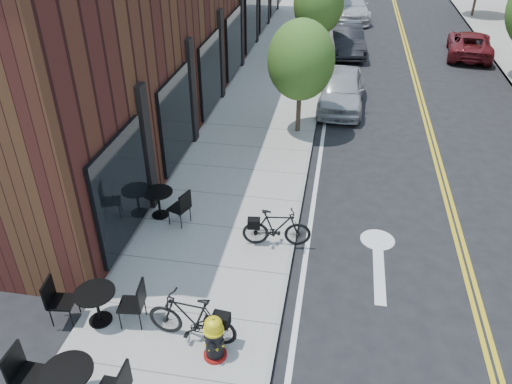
# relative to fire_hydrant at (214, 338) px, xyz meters

# --- Properties ---
(ground) EXTENTS (120.00, 120.00, 0.00)m
(ground) POSITION_rel_fire_hydrant_xyz_m (1.09, 0.96, -0.59)
(ground) COLOR black
(ground) RESTS_ON ground
(sidewalk_near) EXTENTS (4.00, 70.00, 0.12)m
(sidewalk_near) POSITION_rel_fire_hydrant_xyz_m (-0.91, 10.96, -0.53)
(sidewalk_near) COLOR #9E9B93
(sidewalk_near) RESTS_ON ground
(tree_near_a) EXTENTS (2.20, 2.20, 3.81)m
(tree_near_a) POSITION_rel_fire_hydrant_xyz_m (0.49, 9.96, 2.01)
(tree_near_a) COLOR #382B1E
(tree_near_a) RESTS_ON sidewalk_near
(tree_near_b) EXTENTS (2.30, 2.30, 3.98)m
(tree_near_b) POSITION_rel_fire_hydrant_xyz_m (0.49, 17.96, 2.12)
(tree_near_b) COLOR #382B1E
(tree_near_b) RESTS_ON sidewalk_near
(fire_hydrant) EXTENTS (0.53, 0.53, 0.99)m
(fire_hydrant) POSITION_rel_fire_hydrant_xyz_m (0.00, 0.00, 0.00)
(fire_hydrant) COLOR maroon
(fire_hydrant) RESTS_ON sidewalk_near
(bicycle_left) EXTENTS (1.81, 0.67, 1.06)m
(bicycle_left) POSITION_rel_fire_hydrant_xyz_m (-0.51, 0.34, 0.06)
(bicycle_left) COLOR black
(bicycle_left) RESTS_ON sidewalk_near
(bicycle_right) EXTENTS (1.68, 0.67, 0.98)m
(bicycle_right) POSITION_rel_fire_hydrant_xyz_m (0.65, 3.48, 0.02)
(bicycle_right) COLOR black
(bicycle_right) RESTS_ON sidewalk_near
(bistro_set_a) EXTENTS (1.96, 0.87, 1.06)m
(bistro_set_a) POSITION_rel_fire_hydrant_xyz_m (-2.08, -1.35, 0.06)
(bistro_set_a) COLOR black
(bistro_set_a) RESTS_ON sidewalk_near
(bistro_set_b) EXTENTS (1.88, 0.89, 0.99)m
(bistro_set_b) POSITION_rel_fire_hydrant_xyz_m (-2.47, 0.45, 0.03)
(bistro_set_b) COLOR black
(bistro_set_b) RESTS_ON sidewalk_near
(bistro_set_c) EXTENTS (1.81, 1.04, 0.96)m
(bistro_set_c) POSITION_rel_fire_hydrant_xyz_m (-2.51, 4.16, 0.01)
(bistro_set_c) COLOR black
(bistro_set_c) RESTS_ON sidewalk_near
(parked_car_a) EXTENTS (1.79, 4.22, 1.42)m
(parked_car_a) POSITION_rel_fire_hydrant_xyz_m (1.89, 12.64, 0.12)
(parked_car_a) COLOR #A4A7AD
(parked_car_a) RESTS_ON ground
(parked_car_b) EXTENTS (2.10, 4.52, 1.43)m
(parked_car_b) POSITION_rel_fire_hydrant_xyz_m (1.89, 19.78, 0.13)
(parked_car_b) COLOR black
(parked_car_b) RESTS_ON ground
(parked_car_c) EXTENTS (2.75, 5.55, 1.55)m
(parked_car_c) POSITION_rel_fire_hydrant_xyz_m (1.93, 27.11, 0.19)
(parked_car_c) COLOR silver
(parked_car_c) RESTS_ON ground
(parked_car_far) EXTENTS (2.58, 4.60, 1.21)m
(parked_car_far) POSITION_rel_fire_hydrant_xyz_m (7.96, 20.36, 0.02)
(parked_car_far) COLOR maroon
(parked_car_far) RESTS_ON ground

